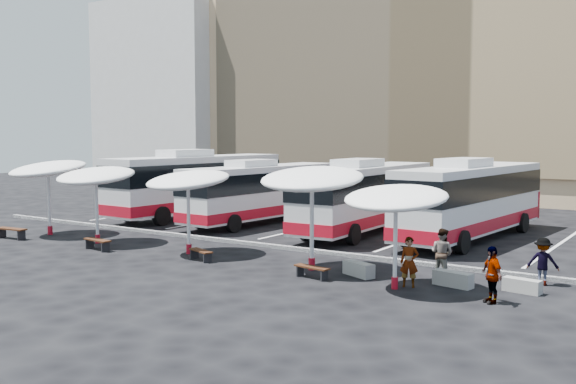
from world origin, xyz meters
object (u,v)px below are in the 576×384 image
Objects in this scene: conc_bench_0 at (359,269)px; passenger_0 at (409,262)px; wood_bench_0 at (11,231)px; wood_bench_3 at (312,269)px; bus_3 at (472,198)px; wood_bench_1 at (97,242)px; wood_bench_2 at (201,252)px; passenger_1 at (442,253)px; sunshade_2 at (188,181)px; passenger_2 at (492,275)px; sunshade_1 at (96,176)px; conc_bench_2 at (522,286)px; sunshade_0 at (48,169)px; sunshade_4 at (396,198)px; bus_2 at (366,194)px; bus_0 at (198,182)px; bus_1 at (263,190)px; sunshade_3 at (312,179)px; conc_bench_1 at (453,279)px.

passenger_0 is (2.09, -0.53, 0.57)m from conc_bench_0.
wood_bench_3 is (16.13, 0.74, -0.08)m from wood_bench_0.
wood_bench_1 is at bearing -131.64° from bus_3.
wood_bench_2 is (-7.04, -11.05, -1.64)m from bus_3.
sunshade_2 is at bearing 19.71° from passenger_1.
passenger_1 is at bearing -74.02° from bus_3.
wood_bench_1 is at bearing -133.63° from passenger_2.
conc_bench_2 is (18.24, 1.24, -2.82)m from sunshade_1.
sunshade_0 is 3.38m from wood_bench_0.
conc_bench_2 is at bearing 27.07° from sunshade_4.
bus_0 is at bearing 177.88° from bus_2.
wood_bench_3 is at bearing 2.57° from wood_bench_1.
passenger_1 is (18.22, -8.02, -1.22)m from bus_0.
bus_1 is 10.00m from sunshade_1.
sunshade_0 reaches higher than bus_2.
sunshade_3 is (5.86, 0.12, 0.27)m from sunshade_2.
wood_bench_2 is 8.51m from passenger_0.
sunshade_0 is 2.85× the size of wood_bench_2.
wood_bench_3 is at bearing -9.25° from sunshade_2.
bus_1 is 18.25m from conc_bench_2.
bus_2 is (6.35, 0.14, 0.09)m from bus_1.
bus_3 is 20.37m from sunshade_0.
sunshade_3 reaches higher than wood_bench_0.
sunshade_3 is 2.80× the size of wood_bench_1.
conc_bench_0 is 2.89m from passenger_1.
passenger_2 is (2.42, -2.49, -0.01)m from passenger_1.
wood_bench_1 is 16.99m from conc_bench_2.
wood_bench_3 is (3.33, -10.55, -1.58)m from bus_2.
wood_bench_3 is 1.67m from conc_bench_0.
conc_bench_1 is at bearing -28.84° from bus_1.
bus_1 reaches higher than wood_bench_2.
conc_bench_1 is 0.76× the size of passenger_1.
sunshade_0 is 1.09× the size of sunshade_2.
conc_bench_1 is (7.70, -9.01, -1.66)m from bus_2.
sunshade_3 reaches higher than conc_bench_2.
passenger_1 is (13.26, -7.77, -0.97)m from bus_1.
sunshade_0 is at bearing 175.52° from wood_bench_2.
sunshade_2 is 12.84m from passenger_2.
bus_1 is (4.96, -0.25, -0.25)m from bus_0.
sunshade_3 is at bearing -179.44° from conc_bench_0.
passenger_0 is 0.96× the size of passenger_1.
conc_bench_1 is at bearing -51.04° from bus_2.
bus_1 is 8.13× the size of wood_bench_3.
sunshade_3 is 2.70× the size of passenger_0.
wood_bench_2 and wood_bench_3 have the same top height.
bus_0 is 9.97× the size of conc_bench_0.
bus_0 is at bearing 157.56° from conc_bench_2.
sunshade_1 reaches higher than sunshade_2.
sunshade_1 is (2.82, -9.94, 0.97)m from bus_0.
wood_bench_1 is (-12.20, -11.78, -1.60)m from bus_3.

